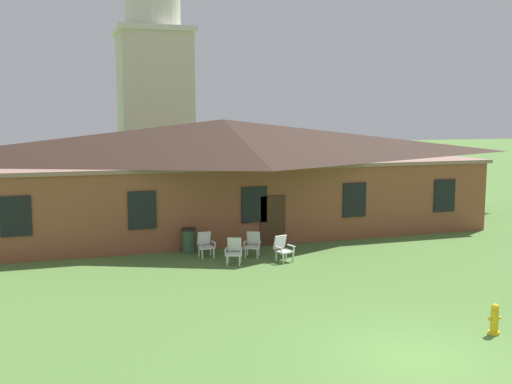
{
  "coord_description": "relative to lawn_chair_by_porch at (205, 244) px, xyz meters",
  "views": [
    {
      "loc": [
        -7.42,
        -11.15,
        5.48
      ],
      "look_at": [
        -1.35,
        7.73,
        2.9
      ],
      "focal_mm": 42.02,
      "sensor_mm": 36.0,
      "label": 1
    }
  ],
  "objects": [
    {
      "name": "lawn_chair_left_end",
      "position": [
        1.76,
        -0.52,
        0.0
      ],
      "size": [
        0.81,
        0.85,
        0.96
      ],
      "color": "silver",
      "rests_on": "ground"
    },
    {
      "name": "ground_plane",
      "position": [
        2.34,
        -11.04,
        -0.5
      ],
      "size": [
        200.0,
        200.0,
        0.0
      ],
      "primitive_type": "plane",
      "color": "#517A38"
    },
    {
      "name": "dome_tower",
      "position": [
        1.17,
        20.52,
        7.21
      ],
      "size": [
        5.18,
        5.18,
        17.04
      ],
      "color": "beige",
      "rests_on": "ground"
    },
    {
      "name": "brick_building",
      "position": [
        2.34,
        6.14,
        2.16
      ],
      "size": [
        23.9,
        10.4,
        5.23
      ],
      "color": "brown",
      "rests_on": "ground"
    },
    {
      "name": "lawn_chair_by_porch",
      "position": [
        0.0,
        0.0,
        0.0
      ],
      "size": [
        0.67,
        0.7,
        0.96
      ],
      "color": "white",
      "rests_on": "ground"
    },
    {
      "name": "lawn_chair_middle",
      "position": [
        2.61,
        -1.58,
        0.0
      ],
      "size": [
        0.74,
        0.79,
        0.96
      ],
      "color": "white",
      "rests_on": "ground"
    },
    {
      "name": "fire_hydrant",
      "position": [
        5.03,
        -10.28,
        -0.12
      ],
      "size": [
        0.36,
        0.28,
        0.79
      ],
      "color": "gold",
      "rests_on": "ground"
    },
    {
      "name": "trash_bin",
      "position": [
        -0.48,
        0.84,
        -0.0
      ],
      "size": [
        0.56,
        0.56,
        0.98
      ],
      "color": "#335638",
      "rests_on": "ground"
    },
    {
      "name": "lawn_chair_near_door",
      "position": [
        0.75,
        -1.42,
        0.0
      ],
      "size": [
        0.77,
        0.82,
        0.96
      ],
      "color": "silver",
      "rests_on": "ground"
    }
  ]
}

